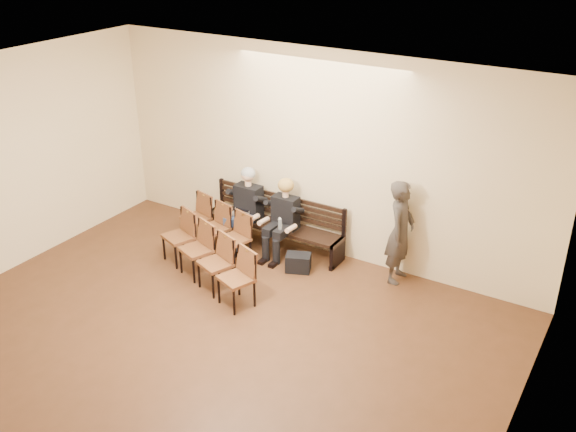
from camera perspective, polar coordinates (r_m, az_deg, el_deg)
name	(u,v)px	position (r m, az deg, el deg)	size (l,w,h in m)	color
ground	(109,422)	(8.12, -15.61, -17.26)	(10.00, 10.00, 0.00)	#57321E
room_walls	(134,201)	(7.18, -13.53, 1.34)	(8.02, 10.01, 3.51)	#FAE0B3
bench	(274,235)	(11.28, -1.28, -1.70)	(2.60, 0.90, 0.45)	black
seated_man	(246,207)	(11.24, -3.80, 0.83)	(0.58, 0.81, 1.40)	black
seated_woman	(283,220)	(10.88, -0.49, -0.35)	(0.55, 0.76, 1.27)	black
laptop	(239,216)	(11.21, -4.41, -0.04)	(0.31, 0.24, 0.22)	#B4B4B9
water_bottle	(280,231)	(10.69, -0.71, -1.33)	(0.07, 0.07, 0.22)	silver
bag	(298,263)	(10.58, 0.92, -4.17)	(0.40, 0.28, 0.30)	black
passerby	(401,224)	(10.11, 10.01, -0.75)	(0.71, 0.47, 1.96)	#38312D
chair_row_front	(215,228)	(11.13, -6.54, -1.10)	(1.54, 0.47, 0.86)	brown
chair_row_back	(206,257)	(10.22, -7.34, -3.61)	(2.18, 0.49, 0.90)	brown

